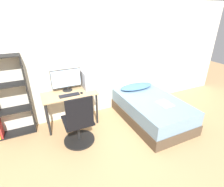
# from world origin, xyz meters

# --- Properties ---
(ground_plane) EXTENTS (14.00, 14.00, 0.00)m
(ground_plane) POSITION_xyz_m (0.00, 0.00, 0.00)
(ground_plane) COLOR tan
(wall_back) EXTENTS (8.00, 0.05, 2.50)m
(wall_back) POSITION_xyz_m (0.00, 1.36, 1.25)
(wall_back) COLOR silver
(wall_back) RESTS_ON ground_plane
(desk) EXTENTS (1.10, 0.55, 0.73)m
(desk) POSITION_xyz_m (-0.52, 1.06, 0.61)
(desk) COLOR tan
(desk) RESTS_ON ground_plane
(office_chair) EXTENTS (0.58, 0.58, 1.01)m
(office_chair) POSITION_xyz_m (-0.55, 0.37, 0.38)
(office_chair) COLOR black
(office_chair) RESTS_ON ground_plane
(bed) EXTENTS (1.12, 1.80, 0.52)m
(bed) POSITION_xyz_m (1.12, 0.44, 0.26)
(bed) COLOR #4C3D2D
(bed) RESTS_ON ground_plane
(pillow) EXTENTS (0.85, 0.36, 0.11)m
(pillow) POSITION_xyz_m (1.12, 1.08, 0.57)
(pillow) COLOR teal
(pillow) RESTS_ON bed
(magazine) EXTENTS (0.24, 0.32, 0.01)m
(magazine) POSITION_xyz_m (1.22, 0.17, 0.52)
(magazine) COLOR silver
(magazine) RESTS_ON bed
(monitor) EXTENTS (0.61, 0.21, 0.46)m
(monitor) POSITION_xyz_m (-0.53, 1.22, 0.98)
(monitor) COLOR black
(monitor) RESTS_ON desk
(keyboard) EXTENTS (0.40, 0.12, 0.02)m
(keyboard) POSITION_xyz_m (-0.55, 0.95, 0.74)
(keyboard) COLOR black
(keyboard) RESTS_ON desk
(pc_tower) EXTENTS (0.20, 0.33, 0.38)m
(pc_tower) POSITION_xyz_m (-0.10, 1.15, 0.92)
(pc_tower) COLOR #99999E
(pc_tower) RESTS_ON desk
(mouse) EXTENTS (0.06, 0.09, 0.02)m
(mouse) POSITION_xyz_m (-0.30, 0.95, 0.74)
(mouse) COLOR black
(mouse) RESTS_ON desk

